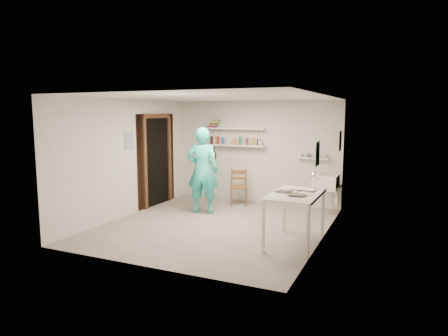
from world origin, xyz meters
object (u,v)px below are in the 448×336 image
at_px(wall_clock, 209,155).
at_px(work_table, 295,219).
at_px(belfast_sink, 326,182).
at_px(desk_lamp, 315,176).
at_px(man, 202,170).
at_px(wooden_chair, 239,187).

height_order(wall_clock, work_table, wall_clock).
height_order(belfast_sink, desk_lamp, desk_lamp).
bearing_deg(work_table, desk_lamp, 67.58).
bearing_deg(man, desk_lamp, 150.68).
bearing_deg(wooden_chair, man, -135.45).
bearing_deg(wooden_chair, wall_clock, -138.19).
bearing_deg(wooden_chair, belfast_sink, -23.18).
xyz_separation_m(wall_clock, work_table, (2.26, -1.44, -0.80)).
distance_m(man, wall_clock, 0.38).
relative_size(belfast_sink, man, 0.33).
bearing_deg(wooden_chair, work_table, -71.15).
distance_m(wooden_chair, desk_lamp, 2.77).
relative_size(man, wooden_chair, 2.17).
distance_m(belfast_sink, desk_lamp, 1.69).
relative_size(belfast_sink, work_table, 0.48).
bearing_deg(wall_clock, belfast_sink, 3.36).
height_order(belfast_sink, work_table, belfast_sink).
relative_size(wooden_chair, work_table, 0.67).
xyz_separation_m(belfast_sink, work_table, (-0.11, -2.15, -0.28)).
height_order(belfast_sink, wooden_chair, belfast_sink).
bearing_deg(wooden_chair, desk_lamp, -60.80).
xyz_separation_m(man, work_table, (2.31, -1.23, -0.49)).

